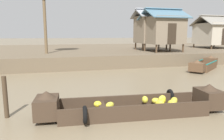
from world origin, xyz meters
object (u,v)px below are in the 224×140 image
(stilt_house_left, at_px, (153,29))
(fishing_skiff_distant, at_px, (204,65))
(stilt_house_mid_right, at_px, (214,33))
(stilt_house_mid_left, at_px, (163,30))
(banana_boat, at_px, (134,105))
(mooring_post, at_px, (5,97))

(stilt_house_left, bearing_deg, fishing_skiff_distant, -81.80)
(stilt_house_left, distance_m, stilt_house_mid_right, 8.41)
(fishing_skiff_distant, bearing_deg, stilt_house_mid_right, 46.55)
(stilt_house_left, height_order, stilt_house_mid_right, stilt_house_left)
(fishing_skiff_distant, distance_m, stilt_house_mid_left, 5.64)
(fishing_skiff_distant, height_order, stilt_house_mid_right, stilt_house_mid_right)
(banana_boat, xyz_separation_m, stilt_house_mid_left, (7.41, 11.89, 2.72))
(fishing_skiff_distant, distance_m, mooring_post, 13.74)
(stilt_house_mid_right, bearing_deg, stilt_house_mid_left, -160.67)
(stilt_house_mid_left, bearing_deg, stilt_house_mid_right, 19.33)
(fishing_skiff_distant, relative_size, stilt_house_mid_left, 1.05)
(fishing_skiff_distant, xyz_separation_m, stilt_house_mid_right, (7.36, 7.77, 2.38))
(fishing_skiff_distant, relative_size, stilt_house_left, 1.00)
(stilt_house_mid_left, height_order, mooring_post, stilt_house_mid_left)
(banana_boat, xyz_separation_m, fishing_skiff_distant, (8.30, 7.01, 0.04))
(mooring_post, bearing_deg, banana_boat, -11.42)
(stilt_house_mid_right, bearing_deg, fishing_skiff_distant, -133.45)
(banana_boat, distance_m, stilt_house_mid_right, 21.67)
(fishing_skiff_distant, relative_size, stilt_house_mid_right, 1.02)
(fishing_skiff_distant, bearing_deg, mooring_post, -153.13)
(stilt_house_mid_right, bearing_deg, banana_boat, -136.65)
(stilt_house_left, xyz_separation_m, mooring_post, (-11.28, -12.96, -2.47))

